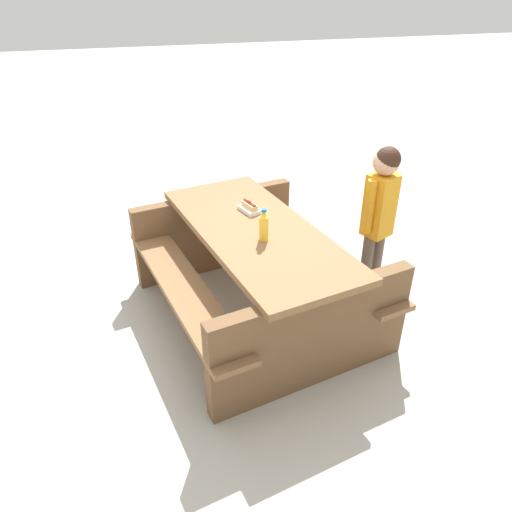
{
  "coord_description": "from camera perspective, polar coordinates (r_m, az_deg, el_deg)",
  "views": [
    {
      "loc": [
        -2.85,
        0.8,
        2.31
      ],
      "look_at": [
        0.0,
        0.0,
        0.52
      ],
      "focal_mm": 33.71,
      "sensor_mm": 36.0,
      "label": 1
    }
  ],
  "objects": [
    {
      "name": "child_in_coat",
      "position": [
        3.67,
        14.47,
        5.77
      ],
      "size": [
        0.24,
        0.29,
        1.25
      ],
      "color": "brown",
      "rests_on": "ground"
    },
    {
      "name": "soda_bottle",
      "position": [
        3.16,
        0.93,
        3.6
      ],
      "size": [
        0.06,
        0.06,
        0.23
      ],
      "color": "yellow",
      "rests_on": "picnic_table"
    },
    {
      "name": "hotdog_tray",
      "position": [
        3.58,
        -0.75,
        5.78
      ],
      "size": [
        0.2,
        0.16,
        0.08
      ],
      "color": "white",
      "rests_on": "picnic_table"
    },
    {
      "name": "ground_plane",
      "position": [
        3.76,
        -0.0,
        -6.87
      ],
      "size": [
        30.0,
        30.0,
        0.0
      ],
      "primitive_type": "plane",
      "color": "#B7B2A8",
      "rests_on": "ground"
    },
    {
      "name": "picnic_table",
      "position": [
        3.5,
        -0.0,
        -1.12
      ],
      "size": [
        2.04,
        1.72,
        0.75
      ],
      "color": "brown",
      "rests_on": "ground"
    }
  ]
}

